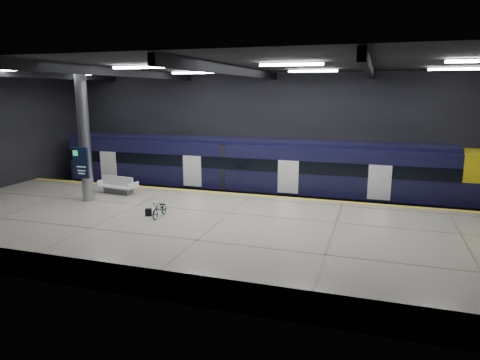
% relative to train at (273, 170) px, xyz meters
% --- Properties ---
extents(ground, '(30.00, 30.00, 0.00)m').
position_rel_train_xyz_m(ground, '(-0.57, -5.50, -2.06)').
color(ground, black).
rests_on(ground, ground).
extents(room_shell, '(30.10, 16.10, 8.05)m').
position_rel_train_xyz_m(room_shell, '(-0.58, -5.49, 3.66)').
color(room_shell, black).
rests_on(room_shell, ground).
extents(platform, '(30.00, 11.00, 1.10)m').
position_rel_train_xyz_m(platform, '(-0.57, -8.00, -1.51)').
color(platform, beige).
rests_on(platform, ground).
extents(safety_strip, '(30.00, 0.40, 0.01)m').
position_rel_train_xyz_m(safety_strip, '(-0.57, -2.75, -0.95)').
color(safety_strip, yellow).
rests_on(safety_strip, platform).
extents(rails, '(30.00, 1.52, 0.16)m').
position_rel_train_xyz_m(rails, '(-0.57, 0.00, -1.98)').
color(rails, gray).
rests_on(rails, ground).
extents(train, '(29.40, 2.84, 3.79)m').
position_rel_train_xyz_m(train, '(0.00, 0.00, 0.00)').
color(train, black).
rests_on(train, ground).
extents(bench, '(2.37, 1.26, 1.00)m').
position_rel_train_xyz_m(bench, '(-7.99, -4.62, -0.61)').
color(bench, '#595B60').
rests_on(bench, platform).
extents(bicycle, '(0.64, 1.54, 0.79)m').
position_rel_train_xyz_m(bicycle, '(-3.43, -8.14, -0.56)').
color(bicycle, '#99999E').
rests_on(bicycle, platform).
extents(pannier_bag, '(0.35, 0.29, 0.35)m').
position_rel_train_xyz_m(pannier_bag, '(-4.03, -8.14, -0.78)').
color(pannier_bag, black).
rests_on(pannier_bag, platform).
extents(info_column, '(0.90, 0.78, 6.90)m').
position_rel_train_xyz_m(info_column, '(-8.57, -6.52, 2.40)').
color(info_column, '#9EA0A5').
rests_on(info_column, platform).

